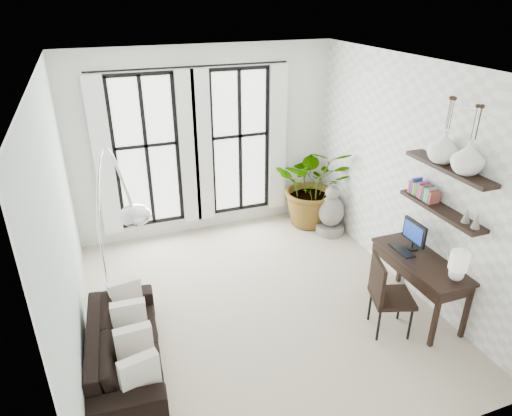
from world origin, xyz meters
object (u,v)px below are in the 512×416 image
plant (314,185)px  desk_chair (385,291)px  buddha (331,213)px  arc_lamp (109,190)px  desk (423,265)px  sofa (125,346)px

plant → desk_chair: 3.03m
buddha → arc_lamp: bearing=-161.0°
arc_lamp → desk: bearing=-17.5°
plant → arc_lamp: 4.08m
sofa → desk_chair: 3.17m
sofa → arc_lamp: (0.10, 0.78, 1.60)m
desk → desk_chair: bearing=-168.8°
plant → desk_chair: plant is taller
plant → buddha: size_ratio=1.70×
plant → desk_chair: (-0.51, -2.98, -0.18)m
sofa → arc_lamp: 1.78m
plant → arc_lamp: bearing=-154.2°
desk → buddha: size_ratio=1.53×
sofa → buddha: (3.76, 2.03, 0.09)m
sofa → desk_chair: bearing=-94.8°
plant → buddha: 0.61m
plant → desk_chair: bearing=-99.8°
buddha → desk: bearing=-90.4°
desk_chair → buddha: desk_chair is taller
sofa → plant: plant is taller
desk → desk_chair: size_ratio=1.34×
plant → desk: plant is taller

